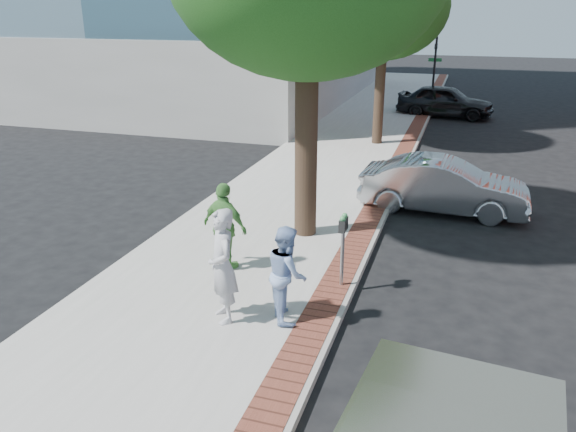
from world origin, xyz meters
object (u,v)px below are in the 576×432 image
at_px(person_gray, 222,266).
at_px(person_officer, 287,273).
at_px(bg_car, 445,101).
at_px(parking_meter, 343,235).
at_px(sedan_silver, 444,186).
at_px(person_green, 225,227).

distance_m(person_gray, person_officer, 1.10).
height_order(person_gray, bg_car, person_gray).
xyz_separation_m(parking_meter, sedan_silver, (1.61, 5.40, -0.47)).
bearing_deg(bg_car, parking_meter, -175.48).
xyz_separation_m(parking_meter, person_green, (-2.45, 0.03, -0.13)).
bearing_deg(parking_meter, person_green, 179.21).
relative_size(parking_meter, bg_car, 0.31).
bearing_deg(parking_meter, person_officer, -113.75).
xyz_separation_m(person_officer, person_green, (-1.81, 1.51, 0.07)).
distance_m(person_officer, bg_car, 21.55).
bearing_deg(person_gray, parking_meter, 100.01).
distance_m(parking_meter, person_green, 2.46).
distance_m(person_gray, bg_car, 22.03).
height_order(person_officer, bg_car, person_officer).
bearing_deg(person_green, person_officer, 156.87).
height_order(parking_meter, person_gray, person_gray).
height_order(person_gray, person_green, person_gray).
distance_m(person_gray, person_green, 2.05).
height_order(person_gray, person_officer, person_gray).
relative_size(person_officer, sedan_silver, 0.39).
height_order(sedan_silver, bg_car, bg_car).
bearing_deg(person_green, parking_meter, -164.07).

